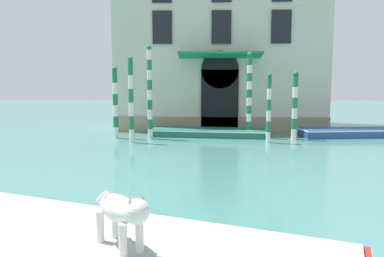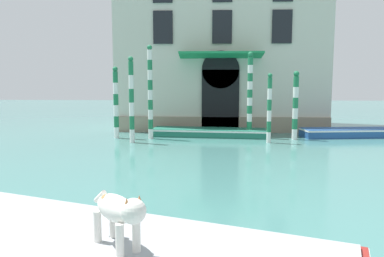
{
  "view_description": "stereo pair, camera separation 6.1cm",
  "coord_description": "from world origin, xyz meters",
  "views": [
    {
      "loc": [
        -2.09,
        0.72,
        2.81
      ],
      "look_at": [
        -2.6,
        13.72,
        1.2
      ],
      "focal_mm": 35.0,
      "sensor_mm": 36.0,
      "label": 1
    },
    {
      "loc": [
        -2.03,
        0.72,
        2.81
      ],
      "look_at": [
        -2.6,
        13.72,
        1.2
      ],
      "focal_mm": 35.0,
      "sensor_mm": 36.0,
      "label": 2
    }
  ],
  "objects": [
    {
      "name": "mooring_pole_5",
      "position": [
        2.22,
        19.22,
        1.7
      ],
      "size": [
        0.28,
        0.28,
        3.36
      ],
      "color": "white",
      "rests_on": "ground_plane"
    },
    {
      "name": "mooring_pole_0",
      "position": [
        0.06,
        19.86,
        2.19
      ],
      "size": [
        0.27,
        0.27,
        4.34
      ],
      "color": "white",
      "rests_on": "ground_plane"
    },
    {
      "name": "mooring_pole_4",
      "position": [
        -5.6,
        17.9,
        2.01
      ],
      "size": [
        0.24,
        0.24,
        3.99
      ],
      "color": "white",
      "rests_on": "ground_plane"
    },
    {
      "name": "boat_moored_near_palazzo",
      "position": [
        -2.01,
        20.21,
        0.21
      ],
      "size": [
        6.08,
        2.26,
        0.4
      ],
      "rotation": [
        0.0,
        0.0,
        -0.11
      ],
      "color": "#1E6651",
      "rests_on": "ground_plane"
    },
    {
      "name": "mooring_pole_3",
      "position": [
        -6.67,
        19.3,
        1.82
      ],
      "size": [
        0.26,
        0.26,
        3.59
      ],
      "color": "white",
      "rests_on": "ground_plane"
    },
    {
      "name": "boat_moored_far",
      "position": [
        6.25,
        20.34,
        0.24
      ],
      "size": [
        7.02,
        2.22,
        0.44
      ],
      "rotation": [
        0.0,
        0.0,
        0.12
      ],
      "color": "#234C8C",
      "rests_on": "ground_plane"
    },
    {
      "name": "boat_foreground",
      "position": [
        -3.46,
        5.71,
        0.34
      ],
      "size": [
        7.27,
        4.49,
        0.64
      ],
      "rotation": [
        0.0,
        0.0,
        -0.34
      ],
      "color": "maroon",
      "rests_on": "ground_plane"
    },
    {
      "name": "palazzo_left",
      "position": [
        -1.31,
        24.71,
        6.41
      ],
      "size": [
        12.16,
        7.4,
        12.86
      ],
      "color": "beige",
      "rests_on": "ground_plane"
    },
    {
      "name": "mooring_pole_1",
      "position": [
        0.78,
        18.15,
        1.63
      ],
      "size": [
        0.21,
        0.21,
        3.23
      ],
      "color": "white",
      "rests_on": "ground_plane"
    },
    {
      "name": "dog_on_deck",
      "position": [
        -3.18,
        5.36,
        1.15
      ],
      "size": [
        0.89,
        0.94,
        0.79
      ],
      "rotation": [
        0.0,
        0.0,
        -0.83
      ],
      "color": "silver",
      "rests_on": "boat_foreground"
    },
    {
      "name": "mooring_pole_2",
      "position": [
        -4.92,
        19.18,
        2.33
      ],
      "size": [
        0.25,
        0.25,
        4.62
      ],
      "color": "white",
      "rests_on": "ground_plane"
    }
  ]
}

